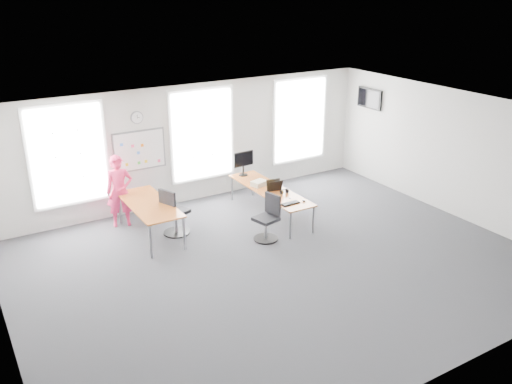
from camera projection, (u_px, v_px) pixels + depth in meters
floor at (277, 263)px, 10.93m from camera, size 10.00×10.00×0.00m
ceiling at (280, 118)px, 9.83m from camera, size 10.00×10.00×0.00m
wall_back at (191, 144)px, 13.57m from camera, size 10.00×0.00×10.00m
wall_front at (444, 290)px, 7.19m from camera, size 10.00×0.00×10.00m
wall_right at (455, 154)px, 12.78m from camera, size 0.00×10.00×10.00m
window_left at (68, 155)px, 12.03m from camera, size 1.60×0.06×2.20m
window_mid at (202, 135)px, 13.61m from camera, size 1.60×0.06×2.20m
window_right at (299, 120)px, 15.05m from camera, size 1.60×0.06×2.20m
desk_right at (270, 191)px, 12.93m from camera, size 0.74×2.78×0.68m
desk_left at (149, 206)px, 11.86m from camera, size 0.86×2.14×0.78m
chair_right at (268, 220)px, 11.81m from camera, size 0.55×0.55×1.02m
chair_left at (173, 215)px, 12.00m from camera, size 0.65×0.65×1.10m
person at (120, 191)px, 12.34m from camera, size 0.69×0.53×1.69m
whiteboard at (140, 150)px, 12.88m from camera, size 1.20×0.03×0.90m
wall_clock at (137, 117)px, 12.58m from camera, size 0.30×0.04×0.30m
tv at (370, 98)px, 14.85m from camera, size 0.06×0.90×0.55m
keyboard at (290, 203)px, 12.06m from camera, size 0.45×0.19×0.02m
mouse at (304, 201)px, 12.18m from camera, size 0.09×0.11×0.04m
lens_cap at (290, 198)px, 12.38m from camera, size 0.07×0.07×0.01m
headphones at (284, 191)px, 12.63m from camera, size 0.20×0.11×0.12m
laptop_sleeve at (274, 186)px, 12.75m from camera, size 0.35×0.24×0.28m
paper_stack at (259, 183)px, 13.12m from camera, size 0.41×0.34×0.12m
monitor at (243, 161)px, 13.69m from camera, size 0.57×0.23×0.63m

